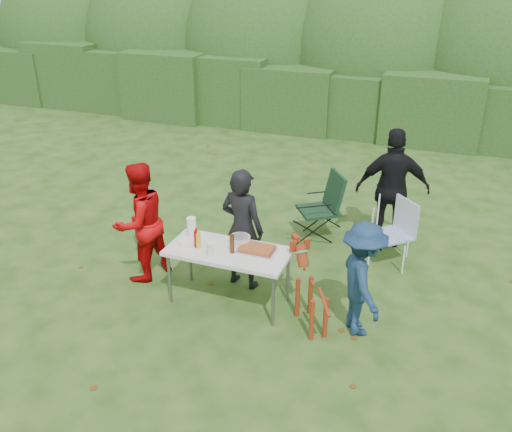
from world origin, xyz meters
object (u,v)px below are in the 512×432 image
(lawn_chair, at_px, (391,233))
(mustard_bottle, at_px, (198,240))
(person_black_puffy, at_px, (393,189))
(paper_towel_roll, at_px, (192,227))
(person_red_jacket, at_px, (140,222))
(camping_chair, at_px, (319,207))
(ketchup_bottle, at_px, (196,239))
(child, at_px, (362,279))
(beer_bottle, at_px, (232,244))
(folding_table, at_px, (228,254))
(dog, at_px, (312,294))
(person_cook, at_px, (242,229))

(lawn_chair, distance_m, mustard_bottle, 2.78)
(person_black_puffy, relative_size, paper_towel_roll, 6.95)
(person_black_puffy, distance_m, paper_towel_roll, 3.04)
(person_red_jacket, relative_size, camping_chair, 1.56)
(camping_chair, bearing_deg, person_red_jacket, 11.08)
(ketchup_bottle, xyz_separation_m, paper_towel_roll, (-0.18, 0.23, 0.02))
(child, distance_m, beer_bottle, 1.57)
(mustard_bottle, relative_size, ketchup_bottle, 0.91)
(folding_table, xyz_separation_m, camping_chair, (0.59, 2.09, -0.16))
(dog, height_order, mustard_bottle, mustard_bottle)
(person_red_jacket, bearing_deg, paper_towel_roll, 111.33)
(person_cook, bearing_deg, person_black_puffy, -123.18)
(person_black_puffy, distance_m, ketchup_bottle, 3.08)
(paper_towel_roll, bearing_deg, person_cook, 26.20)
(folding_table, height_order, beer_bottle, beer_bottle)
(person_black_puffy, xyz_separation_m, mustard_bottle, (-1.99, -2.33, -0.06))
(person_black_puffy, height_order, child, person_black_puffy)
(folding_table, distance_m, ketchup_bottle, 0.43)
(lawn_chair, bearing_deg, folding_table, 0.82)
(mustard_bottle, bearing_deg, child, 1.86)
(person_cook, distance_m, person_black_puffy, 2.44)
(person_red_jacket, bearing_deg, lawn_chair, 137.47)
(camping_chair, relative_size, mustard_bottle, 5.23)
(camping_chair, xyz_separation_m, lawn_chair, (1.14, -0.38, -0.05))
(ketchup_bottle, bearing_deg, mustard_bottle, -12.11)
(paper_towel_roll, bearing_deg, lawn_chair, 33.99)
(person_black_puffy, xyz_separation_m, paper_towel_roll, (-2.20, -2.09, -0.03))
(dog, relative_size, paper_towel_roll, 3.64)
(person_cook, relative_size, lawn_chair, 1.74)
(folding_table, distance_m, person_black_puffy, 2.80)
(camping_chair, height_order, ketchup_bottle, camping_chair)
(mustard_bottle, distance_m, ketchup_bottle, 0.03)
(child, relative_size, ketchup_bottle, 6.27)
(child, bearing_deg, mustard_bottle, 63.16)
(child, distance_m, ketchup_bottle, 2.03)
(lawn_chair, relative_size, paper_towel_roll, 3.60)
(beer_bottle, bearing_deg, paper_towel_roll, 162.22)
(person_cook, bearing_deg, mustard_bottle, 63.97)
(person_black_puffy, bearing_deg, person_cook, 34.22)
(lawn_chair, xyz_separation_m, mustard_bottle, (-2.09, -1.79, 0.37))
(person_red_jacket, distance_m, child, 2.97)
(person_red_jacket, height_order, beer_bottle, person_red_jacket)
(mustard_bottle, bearing_deg, ketchup_bottle, 167.89)
(lawn_chair, height_order, beer_bottle, beer_bottle)
(folding_table, distance_m, paper_towel_roll, 0.62)
(child, height_order, mustard_bottle, child)
(folding_table, relative_size, lawn_chair, 1.60)
(camping_chair, height_order, mustard_bottle, camping_chair)
(person_red_jacket, bearing_deg, dog, 103.65)
(person_black_puffy, xyz_separation_m, child, (0.00, -2.27, -0.21))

